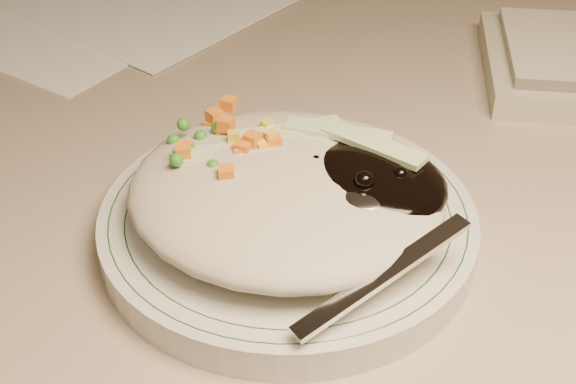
% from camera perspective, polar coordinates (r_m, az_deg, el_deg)
% --- Properties ---
extents(desk, '(1.40, 0.70, 0.74)m').
position_cam_1_polar(desk, '(0.76, 7.21, -7.72)').
color(desk, gray).
rests_on(desk, ground).
extents(plate, '(0.23, 0.23, 0.02)m').
position_cam_1_polar(plate, '(0.50, 0.00, -2.38)').
color(plate, beige).
rests_on(plate, desk).
extents(plate_rim, '(0.22, 0.22, 0.00)m').
position_cam_1_polar(plate_rim, '(0.50, 0.00, -1.48)').
color(plate_rim, '#144723').
rests_on(plate_rim, plate).
extents(meal, '(0.21, 0.19, 0.05)m').
position_cam_1_polar(meal, '(0.48, 0.46, 0.39)').
color(meal, '#B7AC95').
rests_on(meal, plate).
extents(papers, '(0.41, 0.36, 0.00)m').
position_cam_1_polar(papers, '(0.85, -14.34, 12.94)').
color(papers, white).
rests_on(papers, desk).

